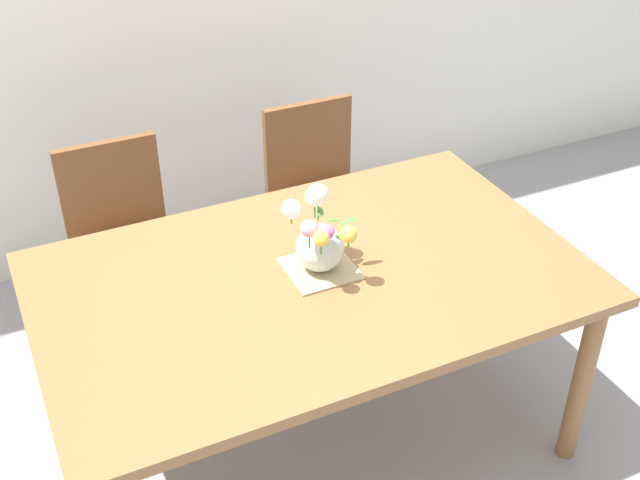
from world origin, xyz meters
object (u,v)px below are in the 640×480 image
Objects in this scene: dining_table at (311,293)px; chair_left at (123,235)px; chair_right at (318,188)px; flower_vase at (319,239)px.

chair_left is (-0.45, 0.90, -0.18)m from dining_table.
chair_left is at bearing 0.00° from chair_right.
flower_vase reaches higher than dining_table.
chair_right is 3.23× the size of flower_vase.
chair_right is at bearing -180.00° from chair_left.
chair_right reaches higher than dining_table.
chair_right is 1.05m from flower_vase.
chair_left reaches higher than dining_table.
flower_vase is at bearing 65.02° from chair_right.
chair_left is 0.90m from chair_right.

